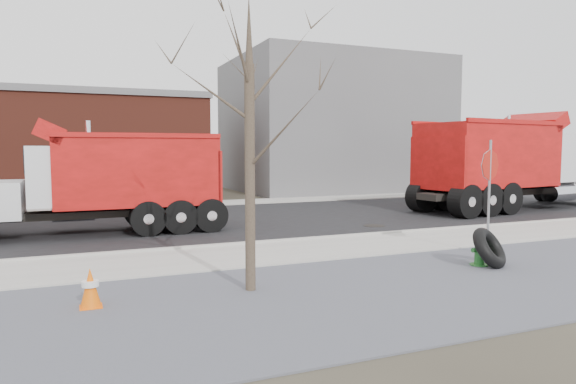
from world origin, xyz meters
name	(u,v)px	position (x,y,z in m)	size (l,w,h in m)	color
ground	(340,251)	(0.00, 0.00, 0.00)	(120.00, 120.00, 0.00)	#383328
gravel_verge	(429,285)	(0.00, -3.50, 0.01)	(60.00, 5.00, 0.03)	slate
sidewalk	(335,248)	(0.00, 0.25, 0.03)	(60.00, 2.50, 0.06)	#9E9B93
curb	(313,239)	(0.00, 1.55, 0.06)	(60.00, 0.15, 0.11)	#9E9B93
road	(257,219)	(0.00, 6.30, 0.01)	(60.00, 9.40, 0.02)	black
far_sidewalk	(217,203)	(0.00, 12.00, 0.03)	(60.00, 2.00, 0.06)	#9E9B93
building_grey	(331,126)	(9.00, 18.00, 4.00)	(12.00, 10.00, 8.00)	slate
bare_tree	(249,105)	(-3.20, -2.60, 3.30)	(3.20, 3.20, 5.20)	#382D23
fire_hydrant	(480,251)	(1.99, -2.65, 0.34)	(0.41, 0.40, 0.74)	#296B2A
truck_tire	(489,248)	(2.11, -2.80, 0.42)	(1.20, 1.12, 0.95)	black
stop_sign	(490,177)	(2.99, -1.83, 1.87)	(0.72, 0.25, 2.75)	gray
traffic_cone_far	(90,288)	(-5.86, -2.57, 0.33)	(0.34, 0.34, 0.66)	#FF6408
dump_truck_red_a	(509,161)	(10.74, 5.12, 2.04)	(10.21, 3.93, 4.02)	black
dump_truck_red_b	(103,178)	(-5.27, 4.98, 1.68)	(7.79, 2.30, 3.30)	black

